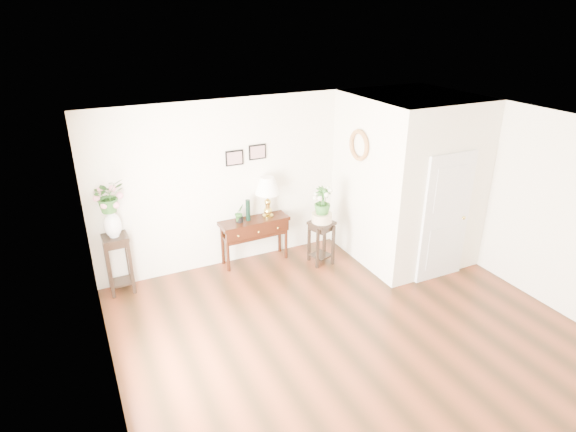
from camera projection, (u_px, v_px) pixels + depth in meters
floor at (355, 338)px, 6.45m from camera, size 6.00×5.50×0.02m
ceiling at (369, 132)px, 5.33m from camera, size 6.00×5.50×0.02m
wall_back at (271, 178)px, 8.17m from camera, size 6.00×0.02×2.80m
wall_front at (565, 395)px, 3.62m from camera, size 6.00×0.02×2.80m
wall_left at (104, 305)px, 4.71m from camera, size 0.02×5.50×2.80m
wall_right at (533, 205)px, 7.08m from camera, size 0.02×5.50×2.80m
partition at (407, 178)px, 8.19m from camera, size 1.80×1.95×2.80m
door at (446, 218)px, 7.51m from camera, size 0.90×0.05×2.10m
art_print_left at (234, 158)px, 7.71m from camera, size 0.30×0.02×0.25m
art_print_right at (257, 152)px, 7.85m from camera, size 0.30×0.02×0.25m
wall_ornament at (359, 145)px, 7.66m from camera, size 0.07×0.51×0.51m
console_table at (255, 240)px, 8.26m from camera, size 1.20×0.43×0.79m
table_lamp at (268, 198)px, 8.06m from camera, size 0.42×0.42×0.72m
green_vase at (248, 211)px, 7.99m from camera, size 0.10×0.10×0.37m
potted_plant at (239, 214)px, 7.94m from camera, size 0.19×0.17×0.29m
plant_stand_a at (119, 264)px, 7.35m from camera, size 0.38×0.38×0.94m
porcelain_vase at (112, 222)px, 7.07m from camera, size 0.31×0.31×0.45m
lily_arrangement at (108, 196)px, 6.90m from camera, size 0.55×0.52×0.49m
plant_stand_b at (321, 242)px, 8.21m from camera, size 0.46×0.46×0.77m
ceramic_bowl at (322, 217)px, 8.03m from camera, size 0.45×0.45×0.15m
narcissus at (322, 202)px, 7.91m from camera, size 0.32×0.32×0.49m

